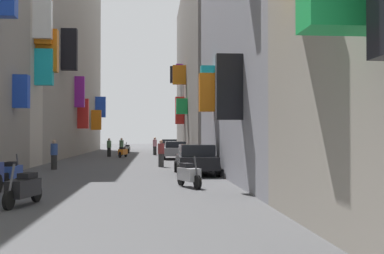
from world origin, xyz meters
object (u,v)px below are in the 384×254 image
pedestrian_near_left (109,147)px  pedestrian_mid_street (54,155)px  scooter_orange (123,152)px  pedestrian_far_away (161,154)px  scooter_silver (189,174)px  pedestrian_crossing (122,147)px  parked_car_grey (175,150)px  scooter_white (127,149)px  parked_car_white (169,146)px  pedestrian_near_right (155,146)px  scooter_black (24,188)px  scooter_red (176,151)px  scooter_blue (13,172)px  parked_car_black (196,159)px

pedestrian_near_left → pedestrian_mid_street: bearing=-95.7°
pedestrian_near_left → scooter_orange: bearing=-48.7°
pedestrian_far_away → scooter_silver: bearing=-85.8°
pedestrian_crossing → pedestrian_near_left: 2.58m
parked_car_grey → scooter_white: size_ratio=2.12×
parked_car_white → pedestrian_near_right: bearing=-107.8°
pedestrian_near_right → pedestrian_near_left: bearing=-143.1°
scooter_black → scooter_silver: bearing=41.1°
pedestrian_near_right → scooter_silver: bearing=-87.6°
parked_car_white → pedestrian_far_away: (-1.15, -21.37, 0.03)m
scooter_red → scooter_blue: 24.81m
pedestrian_crossing → scooter_black: bearing=-90.9°
parked_car_black → scooter_blue: (-7.35, -3.80, -0.29)m
parked_car_white → pedestrian_far_away: 21.40m
parked_car_grey → pedestrian_near_right: (-1.56, 7.52, 0.10)m
scooter_white → parked_car_black: bearing=-80.2°
scooter_red → pedestrian_near_left: (-5.82, -0.64, 0.33)m
scooter_silver → scooter_orange: bearing=99.3°
scooter_red → pedestrian_crossing: pedestrian_crossing is taller
scooter_red → pedestrian_near_left: bearing=-173.7°
scooter_silver → parked_car_black: bearing=82.3°
scooter_orange → pedestrian_mid_street: pedestrian_mid_street is taller
pedestrian_mid_street → parked_car_grey: bearing=56.9°
parked_car_grey → scooter_blue: (-7.02, -18.52, -0.27)m
pedestrian_near_left → scooter_red: bearing=6.3°
scooter_red → pedestrian_near_right: pedestrian_near_right is taller
parked_car_white → pedestrian_near_left: pedestrian_near_left is taller
parked_car_black → pedestrian_far_away: pedestrian_far_away is taller
parked_car_black → pedestrian_mid_street: 8.36m
scooter_white → scooter_black: 37.00m
pedestrian_crossing → pedestrian_far_away: size_ratio=1.01×
pedestrian_crossing → pedestrian_far_away: 16.56m
parked_car_grey → pedestrian_crossing: pedestrian_crossing is taller
pedestrian_far_away → scooter_orange: bearing=103.7°
pedestrian_far_away → scooter_white: bearing=98.2°
parked_car_grey → scooter_silver: (-0.41, -20.26, -0.27)m
parked_car_grey → pedestrian_far_away: 9.32m
parked_car_white → scooter_blue: size_ratio=2.11×
scooter_silver → pedestrian_near_right: pedestrian_near_right is taller
scooter_silver → pedestrian_crossing: size_ratio=1.12×
scooter_blue → pedestrian_crossing: 25.60m
pedestrian_mid_street → pedestrian_near_left: bearing=84.3°
scooter_orange → pedestrian_crossing: size_ratio=1.23×
scooter_red → pedestrian_near_left: size_ratio=1.21×
scooter_red → scooter_silver: bearing=-91.6°
scooter_red → scooter_orange: (-4.54, -2.09, 0.00)m
scooter_silver → scooter_blue: size_ratio=0.91×
scooter_red → pedestrian_near_left: pedestrian_near_left is taller
scooter_silver → pedestrian_far_away: pedestrian_far_away is taller
parked_car_grey → scooter_blue: size_ratio=2.11×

